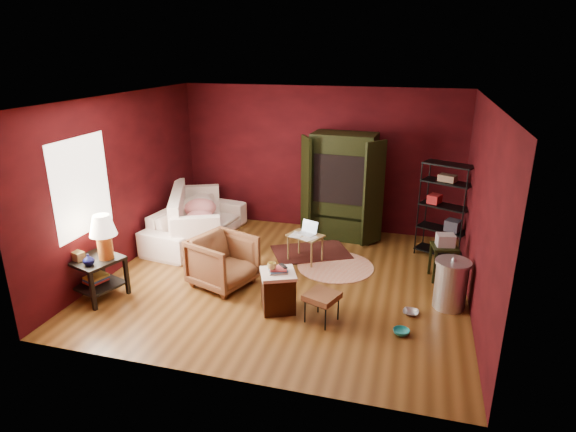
# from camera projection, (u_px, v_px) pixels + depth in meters

# --- Properties ---
(room) EXTENTS (5.54, 5.04, 2.84)m
(room) POSITION_uv_depth(u_px,v_px,m) (282.00, 195.00, 7.15)
(room) COLOR brown
(room) RESTS_ON ground
(sofa) EXTENTS (1.01, 2.40, 0.91)m
(sofa) POSITION_uv_depth(u_px,v_px,m) (196.00, 217.00, 9.05)
(sofa) COLOR white
(sofa) RESTS_ON ground
(armchair) EXTENTS (1.02, 1.05, 0.86)m
(armchair) POSITION_uv_depth(u_px,v_px,m) (223.00, 259.00, 7.32)
(armchair) COLOR black
(armchair) RESTS_ON ground
(pet_bowl_steel) EXTENTS (0.22, 0.08, 0.22)m
(pet_bowl_steel) POSITION_uv_depth(u_px,v_px,m) (411.00, 307.00, 6.59)
(pet_bowl_steel) COLOR #B0B3B8
(pet_bowl_steel) RESTS_ON ground
(pet_bowl_turquoise) EXTENTS (0.21, 0.07, 0.21)m
(pet_bowl_turquoise) POSITION_uv_depth(u_px,v_px,m) (402.00, 327.00, 6.13)
(pet_bowl_turquoise) COLOR teal
(pet_bowl_turquoise) RESTS_ON ground
(vase) EXTENTS (0.19, 0.20, 0.16)m
(vase) POSITION_uv_depth(u_px,v_px,m) (89.00, 260.00, 6.68)
(vase) COLOR #0C0F3E
(vase) RESTS_ON side_table
(mug) EXTENTS (0.15, 0.14, 0.12)m
(mug) POSITION_uv_depth(u_px,v_px,m) (272.00, 265.00, 6.49)
(mug) COLOR #D9C56A
(mug) RESTS_ON hamper
(side_table) EXTENTS (0.81, 0.81, 1.26)m
(side_table) POSITION_uv_depth(u_px,v_px,m) (100.00, 249.00, 6.87)
(side_table) COLOR black
(side_table) RESTS_ON ground
(sofa_cushions) EXTENTS (1.61, 2.28, 0.89)m
(sofa_cushions) POSITION_uv_depth(u_px,v_px,m) (194.00, 218.00, 9.04)
(sofa_cushions) COLOR white
(sofa_cushions) RESTS_ON sofa
(hamper) EXTENTS (0.61, 0.61, 0.66)m
(hamper) POSITION_uv_depth(u_px,v_px,m) (278.00, 290.00, 6.66)
(hamper) COLOR #3C1D0E
(hamper) RESTS_ON ground
(footstool) EXTENTS (0.52, 0.52, 0.41)m
(footstool) POSITION_uv_depth(u_px,v_px,m) (322.00, 297.00, 6.35)
(footstool) COLOR black
(footstool) RESTS_ON ground
(rug_round) EXTENTS (1.56, 1.56, 0.01)m
(rug_round) POSITION_uv_depth(u_px,v_px,m) (335.00, 266.00, 8.06)
(rug_round) COLOR beige
(rug_round) RESTS_ON ground
(rug_oriental) EXTENTS (1.57, 1.40, 0.01)m
(rug_oriental) POSITION_uv_depth(u_px,v_px,m) (311.00, 252.00, 8.60)
(rug_oriental) COLOR #4E1914
(rug_oriental) RESTS_ON ground
(laptop_desk) EXTENTS (0.67, 0.59, 0.70)m
(laptop_desk) POSITION_uv_depth(u_px,v_px,m) (306.00, 238.00, 8.15)
(laptop_desk) COLOR olive
(laptop_desk) RESTS_ON ground
(tv_armoire) EXTENTS (1.58, 0.90, 2.01)m
(tv_armoire) POSITION_uv_depth(u_px,v_px,m) (342.00, 185.00, 9.00)
(tv_armoire) COLOR black
(tv_armoire) RESTS_ON ground
(wire_shelving) EXTENTS (0.89, 0.66, 1.67)m
(wire_shelving) POSITION_uv_depth(u_px,v_px,m) (445.00, 207.00, 8.16)
(wire_shelving) COLOR black
(wire_shelving) RESTS_ON ground
(small_stand) EXTENTS (0.45, 0.45, 0.76)m
(small_stand) POSITION_uv_depth(u_px,v_px,m) (445.00, 246.00, 7.46)
(small_stand) COLOR black
(small_stand) RESTS_ON ground
(trash_can) EXTENTS (0.57, 0.57, 0.76)m
(trash_can) POSITION_uv_depth(u_px,v_px,m) (451.00, 284.00, 6.70)
(trash_can) COLOR silver
(trash_can) RESTS_ON ground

